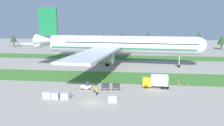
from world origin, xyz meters
TOP-DOWN VIEW (x-y plane):
  - ground_plane at (0.00, 0.00)m, footprint 400.00×400.00m
  - grass_strip_near at (0.00, 24.53)m, footprint 320.00×15.91m
  - grass_strip_far at (0.00, 68.36)m, footprint 320.00×15.91m
  - airliner at (0.05, 46.68)m, footprint 72.11×88.80m
  - baggage_tug at (-3.70, 10.00)m, footprint 2.67×1.45m
  - cargo_dolly_lead at (1.32, 10.30)m, footprint 2.28×1.63m
  - cargo_dolly_second at (4.21, 10.47)m, footprint 2.28×1.63m
  - catering_truck at (14.69, 13.53)m, footprint 7.06×2.65m
  - ground_crew_marshaller at (-0.05, 5.43)m, footprint 0.52×0.36m
  - ground_crew_loader at (-1.01, 7.25)m, footprint 0.48×0.36m
  - uld_container_0 at (-10.94, 1.67)m, footprint 2.19×1.85m
  - uld_container_1 at (-9.08, 1.75)m, footprint 2.19×1.84m
  - uld_container_2 at (-6.65, 1.64)m, footprint 2.15×1.79m
  - uld_container_3 at (4.40, 0.92)m, footprint 2.08×1.71m
  - taxiway_marker_0 at (-0.98, 19.24)m, footprint 0.44×0.44m
  - taxiway_marker_1 at (21.99, 21.70)m, footprint 0.44×0.44m
  - taxiway_marker_2 at (23.93, 17.39)m, footprint 0.44×0.44m
  - taxiway_marker_3 at (21.64, 17.44)m, footprint 0.44×0.44m
  - distant_tree_line at (-0.98, 110.85)m, footprint 168.82×11.63m

SIDE VIEW (x-z plane):
  - ground_plane at x=0.00m, z-range 0.00..0.00m
  - grass_strip_near at x=0.00m, z-range 0.00..0.01m
  - grass_strip_far at x=0.00m, z-range 0.00..0.01m
  - taxiway_marker_2 at x=23.93m, z-range 0.00..0.48m
  - taxiway_marker_0 at x=-0.98m, z-range 0.00..0.49m
  - taxiway_marker_3 at x=21.64m, z-range 0.00..0.61m
  - taxiway_marker_1 at x=21.99m, z-range 0.00..0.63m
  - uld_container_1 at x=-9.08m, z-range 0.00..1.51m
  - uld_container_2 at x=-6.65m, z-range 0.00..1.61m
  - baggage_tug at x=-3.70m, z-range -0.17..1.80m
  - uld_container_0 at x=-10.94m, z-range 0.00..1.64m
  - uld_container_3 at x=4.40m, z-range 0.00..1.69m
  - cargo_dolly_lead at x=1.32m, z-range 0.14..1.69m
  - cargo_dolly_second at x=4.21m, z-range 0.14..1.69m
  - ground_crew_marshaller at x=-0.05m, z-range 0.08..1.82m
  - ground_crew_loader at x=-1.01m, z-range 0.08..1.82m
  - catering_truck at x=14.69m, z-range 0.16..3.74m
  - distant_tree_line at x=-0.98m, z-range 1.06..13.24m
  - airliner at x=0.05m, z-range -3.44..20.87m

